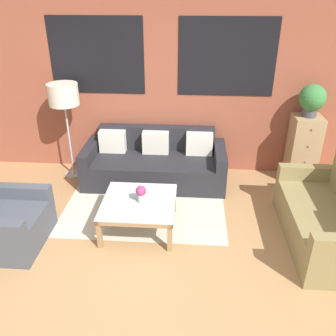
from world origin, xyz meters
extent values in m
plane|color=#AD7F51|center=(0.00, 0.00, 0.00)|extent=(16.00, 16.00, 0.00)
cube|color=brown|center=(0.00, 2.44, 1.40)|extent=(8.40, 0.08, 2.80)
cube|color=black|center=(-0.95, 2.39, 1.80)|extent=(1.40, 0.01, 1.10)
cube|color=black|center=(0.95, 2.39, 1.80)|extent=(1.40, 0.01, 1.10)
cube|color=beige|center=(-0.13, 1.25, 0.00)|extent=(2.18, 1.66, 0.00)
cube|color=#232328|center=(-0.07, 1.82, 0.20)|extent=(1.80, 0.72, 0.40)
cube|color=#232328|center=(-0.07, 2.26, 0.39)|extent=(1.80, 0.16, 0.78)
cube|color=#232328|center=(-1.05, 1.90, 0.29)|extent=(0.16, 0.88, 0.58)
cube|color=#232328|center=(0.91, 1.90, 0.29)|extent=(0.16, 0.88, 0.58)
cube|color=silver|center=(-0.74, 2.10, 0.57)|extent=(0.40, 0.16, 0.34)
cube|color=beige|center=(-0.07, 2.10, 0.57)|extent=(0.40, 0.16, 0.34)
cube|color=silver|center=(0.60, 2.10, 0.57)|extent=(0.40, 0.16, 0.34)
cube|color=olive|center=(1.97, 0.62, 0.21)|extent=(0.64, 1.35, 0.42)
cube|color=olive|center=(2.05, 1.36, 0.31)|extent=(0.80, 0.14, 0.62)
cube|color=#474C56|center=(-1.53, 0.32, 0.20)|extent=(0.64, 0.60, 0.40)
cube|color=#474C56|center=(-1.61, 0.69, 0.28)|extent=(0.80, 0.14, 0.56)
cube|color=silver|center=(-0.13, 0.71, 0.39)|extent=(0.88, 0.88, 0.01)
cube|color=#99754C|center=(-0.13, 0.29, 0.36)|extent=(0.88, 0.05, 0.05)
cube|color=#99754C|center=(-0.13, 1.12, 0.36)|extent=(0.88, 0.05, 0.05)
cube|color=#99754C|center=(-0.55, 0.71, 0.36)|extent=(0.05, 0.88, 0.05)
cube|color=#99754C|center=(0.28, 0.71, 0.36)|extent=(0.05, 0.88, 0.05)
cube|color=#99754C|center=(-0.54, 0.30, 0.19)|extent=(0.05, 0.06, 0.38)
cube|color=#99754C|center=(0.27, 0.30, 0.19)|extent=(0.06, 0.06, 0.38)
cube|color=#99754C|center=(-0.54, 1.11, 0.19)|extent=(0.05, 0.06, 0.38)
cube|color=#99754C|center=(0.27, 1.11, 0.19)|extent=(0.06, 0.06, 0.38)
cylinder|color=#B2B2B7|center=(-1.39, 2.03, 0.01)|extent=(0.28, 0.28, 0.02)
cylinder|color=#B2B2B7|center=(-1.39, 2.03, 0.59)|extent=(0.03, 0.03, 1.14)
cylinder|color=beige|center=(-1.39, 2.03, 1.32)|extent=(0.44, 0.44, 0.31)
cube|color=tan|center=(2.17, 2.15, 0.51)|extent=(0.41, 0.41, 1.03)
sphere|color=#38332D|center=(2.17, 1.95, 0.90)|extent=(0.02, 0.02, 0.02)
sphere|color=#38332D|center=(2.17, 1.95, 0.64)|extent=(0.02, 0.02, 0.02)
sphere|color=#38332D|center=(2.17, 1.95, 0.39)|extent=(0.02, 0.02, 0.02)
sphere|color=#38332D|center=(2.17, 1.95, 0.13)|extent=(0.02, 0.02, 0.02)
cylinder|color=#47474C|center=(2.17, 2.15, 1.09)|extent=(0.20, 0.20, 0.12)
sphere|color=#387A3D|center=(2.17, 2.15, 1.31)|extent=(0.38, 0.38, 0.38)
cylinder|color=#ADBCC6|center=(-0.10, 0.69, 0.45)|extent=(0.08, 0.08, 0.11)
sphere|color=#9E3366|center=(-0.10, 0.69, 0.55)|extent=(0.13, 0.13, 0.13)
camera|label=1|loc=(0.48, -2.90, 2.72)|focal=38.00mm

